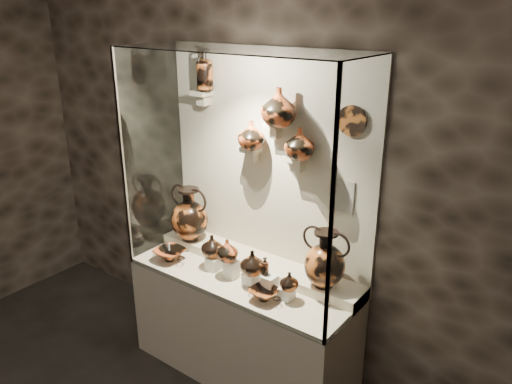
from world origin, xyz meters
TOP-DOWN VIEW (x-y plane):
  - wall_back at (0.00, 2.50)m, footprint 5.00×0.02m
  - plinth at (0.00, 2.18)m, footprint 1.70×0.60m
  - front_tier at (0.00, 2.18)m, footprint 1.68×0.58m
  - rear_tier at (0.00, 2.35)m, footprint 1.70×0.25m
  - back_panel at (0.00, 2.50)m, footprint 1.70×0.03m
  - glass_front at (0.00, 1.88)m, footprint 1.70×0.01m
  - glass_left at (-0.85, 2.18)m, footprint 0.01×0.60m
  - glass_right at (0.85, 2.18)m, footprint 0.01×0.60m
  - glass_top at (0.00, 2.18)m, footprint 1.70×0.60m
  - frame_post_left at (-0.84, 1.89)m, footprint 0.02×0.02m
  - frame_post_right at (0.84, 1.89)m, footprint 0.02×0.02m
  - pedestal_a at (-0.22, 2.13)m, footprint 0.09×0.09m
  - pedestal_b at (-0.05, 2.13)m, footprint 0.09×0.09m
  - pedestal_c at (0.12, 2.13)m, footprint 0.09×0.09m
  - pedestal_d at (0.28, 2.13)m, footprint 0.09×0.09m
  - pedestal_e at (0.42, 2.13)m, footprint 0.09×0.09m
  - bracket_ul at (-0.55, 2.42)m, footprint 0.14×0.12m
  - bracket_ca at (-0.10, 2.42)m, footprint 0.14×0.12m
  - bracket_cb at (0.10, 2.42)m, footprint 0.10×0.12m
  - bracket_cc at (0.28, 2.42)m, footprint 0.14×0.12m
  - amphora_left at (-0.61, 2.30)m, footprint 0.36×0.36m
  - amphora_right at (0.59, 2.31)m, footprint 0.40×0.40m
  - jug_a at (-0.24, 2.15)m, footprint 0.17×0.17m
  - jug_b at (-0.07, 2.11)m, footprint 0.19×0.19m
  - jug_c at (0.14, 2.13)m, footprint 0.17×0.17m
  - jug_e at (0.45, 2.12)m, footprint 0.16×0.16m
  - lekythos_small at (0.24, 2.13)m, footprint 0.07×0.07m
  - kylix_left at (-0.58, 2.04)m, footprint 0.36×0.33m
  - kylix_right at (0.31, 2.03)m, footprint 0.30×0.27m
  - lekythos_tall at (-0.49, 2.40)m, footprint 0.15×0.15m
  - ovoid_vase_a at (-0.06, 2.38)m, footprint 0.24×0.24m
  - ovoid_vase_b at (0.18, 2.35)m, footprint 0.29×0.29m
  - ovoid_vase_c at (0.33, 2.37)m, footprint 0.23×0.23m
  - wall_plate at (0.64, 2.47)m, footprint 0.19×0.02m
  - info_placard at (0.60, 2.47)m, footprint 0.16×0.01m

SIDE VIEW (x-z plane):
  - plinth at x=0.00m, z-range 0.00..0.80m
  - front_tier at x=0.00m, z-range 0.80..0.83m
  - rear_tier at x=0.00m, z-range 0.80..0.90m
  - pedestal_e at x=0.42m, z-range 0.83..0.91m
  - pedestal_c at x=0.12m, z-range 0.83..0.92m
  - kylix_right at x=0.31m, z-range 0.83..0.93m
  - pedestal_a at x=-0.22m, z-range 0.83..0.93m
  - kylix_left at x=-0.58m, z-range 0.83..0.95m
  - pedestal_d at x=0.28m, z-range 0.83..0.95m
  - pedestal_b at x=-0.05m, z-range 0.83..0.96m
  - jug_e at x=0.45m, z-range 0.91..1.04m
  - jug_c at x=0.14m, z-range 0.92..1.09m
  - jug_a at x=-0.24m, z-range 0.93..1.10m
  - lekythos_small at x=0.24m, z-range 0.95..1.09m
  - jug_b at x=-0.07m, z-range 0.96..1.12m
  - amphora_right at x=0.59m, z-range 0.90..1.30m
  - amphora_left at x=-0.61m, z-range 0.90..1.34m
  - info_placard at x=0.60m, z-range 1.38..1.60m
  - wall_back at x=0.00m, z-range 0.00..3.20m
  - back_panel at x=0.00m, z-range 0.80..2.40m
  - glass_front at x=0.00m, z-range 0.80..2.40m
  - glass_left at x=-0.85m, z-range 0.80..2.40m
  - glass_right at x=0.85m, z-range 0.80..2.40m
  - frame_post_left at x=-0.84m, z-range 0.80..2.40m
  - frame_post_right at x=0.84m, z-range 0.80..2.40m
  - bracket_ca at x=-0.10m, z-range 1.68..1.72m
  - bracket_cc at x=0.28m, z-range 1.68..1.72m
  - ovoid_vase_a at x=-0.06m, z-range 1.72..1.91m
  - ovoid_vase_c at x=0.33m, z-range 1.72..1.92m
  - bracket_cb at x=0.10m, z-range 1.88..1.92m
  - wall_plate at x=0.64m, z-range 1.89..2.08m
  - ovoid_vase_b at x=0.18m, z-range 1.92..2.16m
  - bracket_ul at x=-0.55m, z-range 2.03..2.07m
  - lekythos_tall at x=-0.49m, z-range 2.07..2.39m
  - glass_top at x=0.00m, z-range 2.39..2.40m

